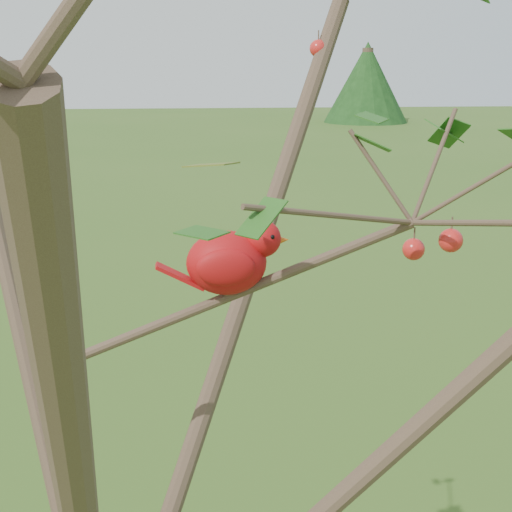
{
  "coord_description": "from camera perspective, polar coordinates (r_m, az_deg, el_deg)",
  "views": [
    {
      "loc": [
        0.17,
        -1.08,
        2.46
      ],
      "look_at": [
        0.29,
        0.08,
        2.14
      ],
      "focal_mm": 50.0,
      "sensor_mm": 36.0,
      "label": 1
    }
  ],
  "objects": [
    {
      "name": "crabapple_tree",
      "position": [
        1.12,
        -13.09,
        -2.77
      ],
      "size": [
        2.35,
        2.05,
        2.95
      ],
      "color": "#453025",
      "rests_on": "ground"
    },
    {
      "name": "distant_trees",
      "position": [
        25.26,
        -6.78,
        12.75
      ],
      "size": [
        43.53,
        13.01,
        3.33
      ],
      "color": "#453025",
      "rests_on": "ground"
    },
    {
      "name": "cardinal",
      "position": [
        1.2,
        -2.01,
        -0.26
      ],
      "size": [
        0.23,
        0.12,
        0.16
      ],
      "rotation": [
        0.0,
        0.0,
        0.03
      ],
      "color": "#B90F13",
      "rests_on": "ground"
    }
  ]
}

